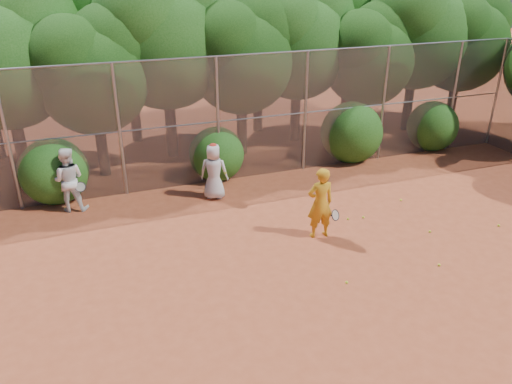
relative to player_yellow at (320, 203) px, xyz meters
name	(u,v)px	position (x,y,z in m)	size (l,w,h in m)	color
ground	(333,271)	(-0.42, -1.60, -0.96)	(80.00, 80.00, 0.00)	#993F22
fence_back	(245,117)	(-0.54, 4.40, 1.10)	(20.05, 0.09, 4.03)	gray
tree_1	(2,49)	(-7.36, 6.94, 3.21)	(4.64, 4.03, 6.35)	black
tree_2	(93,67)	(-4.87, 6.24, 2.63)	(3.99, 3.47, 5.47)	black
tree_3	(166,32)	(-2.35, 7.25, 3.44)	(4.89, 4.26, 6.70)	black
tree_4	(242,50)	(0.14, 6.64, 2.80)	(4.19, 3.64, 5.73)	black
tree_5	(299,35)	(2.64, 7.44, 3.09)	(4.51, 3.92, 6.17)	black
tree_6	(370,52)	(5.13, 6.44, 2.51)	(3.86, 3.36, 5.29)	black
tree_7	(419,24)	(7.64, 7.04, 3.32)	(4.77, 4.14, 6.53)	black
tree_8	(463,35)	(9.64, 6.74, 2.86)	(4.25, 3.70, 5.82)	black
tree_10	(127,19)	(-3.35, 9.45, 3.67)	(5.15, 4.48, 7.06)	black
tree_11	(259,28)	(1.64, 9.04, 3.21)	(4.64, 4.03, 6.35)	black
tree_12	(353,14)	(6.15, 9.65, 3.55)	(5.02, 4.37, 6.88)	black
bush_0	(53,168)	(-6.42, 4.70, 0.04)	(2.00, 2.00, 2.00)	#1B4D13
bush_1	(217,152)	(-1.42, 4.70, -0.06)	(1.80, 1.80, 1.80)	#1B4D13
bush_2	(352,130)	(3.58, 4.70, 0.14)	(2.20, 2.20, 2.20)	#1B4D13
bush_3	(433,124)	(7.08, 4.70, -0.01)	(1.90, 1.90, 1.90)	#1B4D13
player_yellow	(320,203)	(0.00, 0.00, 0.00)	(0.88, 0.58, 1.92)	orange
player_teen	(214,171)	(-1.93, 3.19, -0.09)	(0.99, 0.85, 1.74)	silver
player_white	(68,180)	(-6.02, 3.80, -0.01)	(1.05, 0.89, 1.89)	white
ball_0	(348,219)	(1.17, 0.52, -0.92)	(0.07, 0.07, 0.07)	#C4D727
ball_1	(363,217)	(1.62, 0.46, -0.92)	(0.07, 0.07, 0.07)	#C4D727
ball_2	(439,265)	(2.05, -2.26, -0.92)	(0.07, 0.07, 0.07)	#C4D727
ball_3	(499,225)	(4.84, -1.21, -0.92)	(0.07, 0.07, 0.07)	#C4D727
ball_4	(347,282)	(-0.36, -2.14, -0.92)	(0.07, 0.07, 0.07)	#C4D727
ball_5	(401,200)	(3.27, 1.05, -0.92)	(0.07, 0.07, 0.07)	#C4D727
ball_6	(430,232)	(2.86, -0.85, -0.92)	(0.07, 0.07, 0.07)	#C4D727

